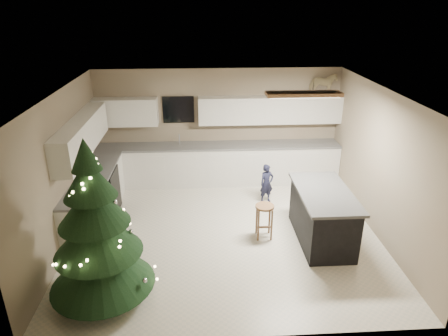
{
  "coord_description": "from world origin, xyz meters",
  "views": [
    {
      "loc": [
        -0.4,
        -6.33,
        3.99
      ],
      "look_at": [
        0.0,
        0.35,
        1.15
      ],
      "focal_mm": 32.0,
      "sensor_mm": 36.0,
      "label": 1
    }
  ],
  "objects_px": {
    "bar_stool": "(264,213)",
    "christmas_tree": "(97,237)",
    "rocking_horse": "(323,84)",
    "island": "(322,216)",
    "toddler": "(267,184)"
  },
  "relations": [
    {
      "from": "rocking_horse",
      "to": "christmas_tree",
      "type": "bearing_deg",
      "value": 144.57
    },
    {
      "from": "bar_stool",
      "to": "rocking_horse",
      "type": "xyz_separation_m",
      "value": [
        1.61,
        2.5,
        1.78
      ]
    },
    {
      "from": "bar_stool",
      "to": "christmas_tree",
      "type": "height_order",
      "value": "christmas_tree"
    },
    {
      "from": "island",
      "to": "toddler",
      "type": "height_order",
      "value": "island"
    },
    {
      "from": "island",
      "to": "christmas_tree",
      "type": "height_order",
      "value": "christmas_tree"
    },
    {
      "from": "bar_stool",
      "to": "toddler",
      "type": "bearing_deg",
      "value": 79.24
    },
    {
      "from": "bar_stool",
      "to": "rocking_horse",
      "type": "distance_m",
      "value": 3.47
    },
    {
      "from": "bar_stool",
      "to": "toddler",
      "type": "xyz_separation_m",
      "value": [
        0.26,
        1.35,
        -0.06
      ]
    },
    {
      "from": "island",
      "to": "christmas_tree",
      "type": "relative_size",
      "value": 0.7
    },
    {
      "from": "island",
      "to": "rocking_horse",
      "type": "distance_m",
      "value": 3.24
    },
    {
      "from": "island",
      "to": "bar_stool",
      "type": "distance_m",
      "value": 1.01
    },
    {
      "from": "christmas_tree",
      "to": "rocking_horse",
      "type": "relative_size",
      "value": 3.92
    },
    {
      "from": "island",
      "to": "rocking_horse",
      "type": "bearing_deg",
      "value": 77.07
    },
    {
      "from": "toddler",
      "to": "rocking_horse",
      "type": "xyz_separation_m",
      "value": [
        1.36,
        1.16,
        1.84
      ]
    },
    {
      "from": "toddler",
      "to": "rocking_horse",
      "type": "bearing_deg",
      "value": 19.32
    }
  ]
}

